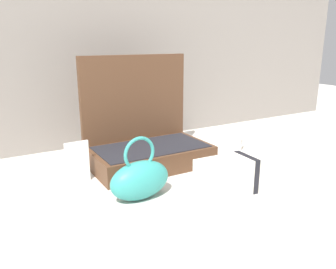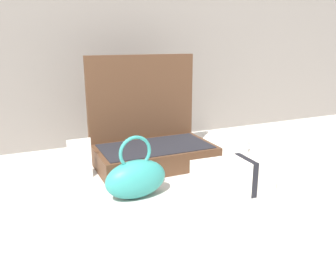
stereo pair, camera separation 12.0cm
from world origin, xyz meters
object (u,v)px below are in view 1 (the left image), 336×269
(teal_pouch_handbag, at_px, (140,179))
(cream_toiletry_bag, at_px, (236,174))
(open_suitcase, at_px, (146,140))
(coffee_mug, at_px, (250,150))
(info_card_left, at_px, (78,162))

(teal_pouch_handbag, height_order, cream_toiletry_bag, teal_pouch_handbag)
(open_suitcase, relative_size, coffee_mug, 3.93)
(open_suitcase, distance_m, cream_toiletry_bag, 0.42)
(teal_pouch_handbag, bearing_deg, cream_toiletry_bag, -19.45)
(teal_pouch_handbag, distance_m, cream_toiletry_bag, 0.32)
(coffee_mug, height_order, info_card_left, info_card_left)
(cream_toiletry_bag, bearing_deg, coffee_mug, 38.01)
(open_suitcase, distance_m, coffee_mug, 0.44)
(cream_toiletry_bag, distance_m, info_card_left, 0.55)
(coffee_mug, bearing_deg, teal_pouch_handbag, -170.92)
(cream_toiletry_bag, distance_m, coffee_mug, 0.32)
(info_card_left, bearing_deg, teal_pouch_handbag, -61.78)
(coffee_mug, distance_m, info_card_left, 0.71)
(cream_toiletry_bag, height_order, info_card_left, info_card_left)
(open_suitcase, height_order, coffee_mug, open_suitcase)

